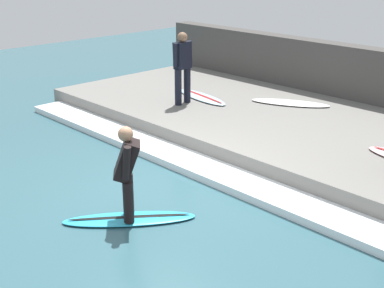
# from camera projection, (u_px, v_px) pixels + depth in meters

# --- Properties ---
(ground_plane) EXTENTS (28.00, 28.00, 0.00)m
(ground_plane) POSITION_uv_depth(u_px,v_px,m) (162.00, 195.00, 8.49)
(ground_plane) COLOR #335B66
(concrete_ledge) EXTENTS (4.40, 11.77, 0.38)m
(concrete_ledge) POSITION_uv_depth(u_px,v_px,m) (300.00, 132.00, 10.83)
(concrete_ledge) COLOR slate
(concrete_ledge) RESTS_ON ground_plane
(back_wall) EXTENTS (0.50, 12.36, 1.59)m
(back_wall) POSITION_uv_depth(u_px,v_px,m) (366.00, 83.00, 12.21)
(back_wall) COLOR #474442
(back_wall) RESTS_ON ground_plane
(wave_foam_crest) EXTENTS (0.72, 11.18, 0.13)m
(wave_foam_crest) POSITION_uv_depth(u_px,v_px,m) (213.00, 172.00, 9.21)
(wave_foam_crest) COLOR white
(wave_foam_crest) RESTS_ON ground_plane
(surfboard_riding) EXTENTS (1.78, 1.52, 0.07)m
(surfboard_riding) POSITION_uv_depth(u_px,v_px,m) (129.00, 219.00, 7.69)
(surfboard_riding) COLOR #2DADD1
(surfboard_riding) RESTS_ON ground_plane
(surfer_riding) EXTENTS (0.53, 0.52, 1.37)m
(surfer_riding) POSITION_uv_depth(u_px,v_px,m) (127.00, 168.00, 7.41)
(surfer_riding) COLOR black
(surfer_riding) RESTS_ON surfboard_riding
(surfer_waiting_far) EXTENTS (0.54, 0.27, 1.60)m
(surfer_waiting_far) POSITION_uv_depth(u_px,v_px,m) (183.00, 64.00, 11.78)
(surfer_waiting_far) COLOR black
(surfer_waiting_far) RESTS_ON concrete_ledge
(surfboard_waiting_far) EXTENTS (0.76, 1.78, 0.07)m
(surfboard_waiting_far) POSITION_uv_depth(u_px,v_px,m) (202.00, 97.00, 12.51)
(surfboard_waiting_far) COLOR silver
(surfboard_waiting_far) RESTS_ON concrete_ledge
(surfboard_spare) EXTENTS (1.27, 1.79, 0.06)m
(surfboard_spare) POSITION_uv_depth(u_px,v_px,m) (290.00, 103.00, 12.04)
(surfboard_spare) COLOR white
(surfboard_spare) RESTS_ON concrete_ledge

